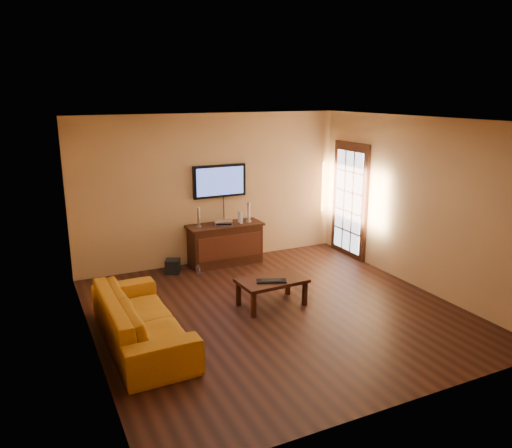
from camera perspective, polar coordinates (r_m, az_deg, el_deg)
ground_plane at (r=7.28m, az=2.30°, el=-9.92°), size 5.00×5.00×0.00m
room_walls at (r=7.30m, az=0.14°, el=4.09°), size 5.00×5.00×5.00m
french_door at (r=9.58m, az=10.64°, el=2.54°), size 0.07×1.02×2.22m
media_console at (r=9.10m, az=-3.54°, el=-2.28°), size 1.37×0.52×0.75m
television at (r=9.03m, az=-4.18°, el=4.92°), size 1.00×0.08×0.59m
coffee_table at (r=7.34m, az=1.81°, el=-6.71°), size 1.01×0.64×0.41m
sofa at (r=6.44m, az=-13.04°, el=-9.58°), size 0.67×2.20×0.86m
speaker_left at (r=8.82m, az=-6.59°, el=0.70°), size 0.10×0.10×0.36m
speaker_right at (r=9.11m, az=-0.83°, el=1.29°), size 0.10×0.10×0.37m
av_receiver at (r=8.95m, az=-3.71°, el=0.13°), size 0.37×0.32×0.07m
game_console at (r=9.06m, az=-1.80°, el=0.79°), size 0.05×0.16×0.21m
subwoofer at (r=8.81m, az=-9.49°, el=-4.78°), size 0.32×0.32×0.24m
bottle at (r=8.59m, az=-6.60°, el=-5.35°), size 0.07×0.07×0.21m
keyboard at (r=7.21m, az=1.78°, el=-6.52°), size 0.46×0.32×0.03m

